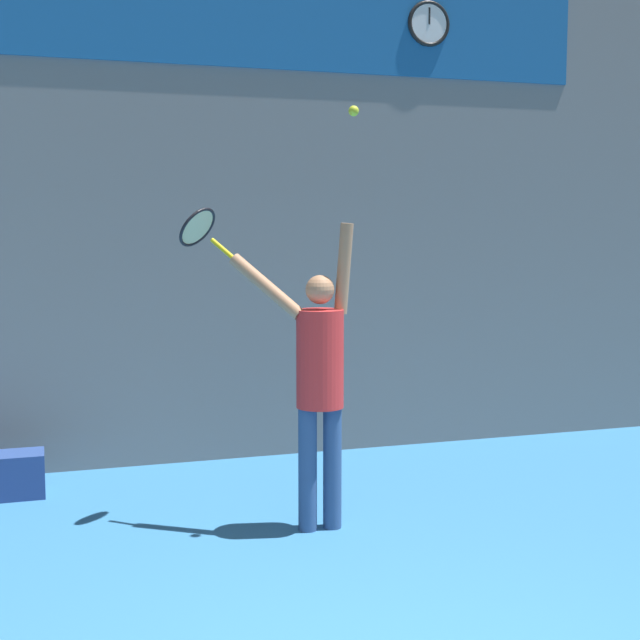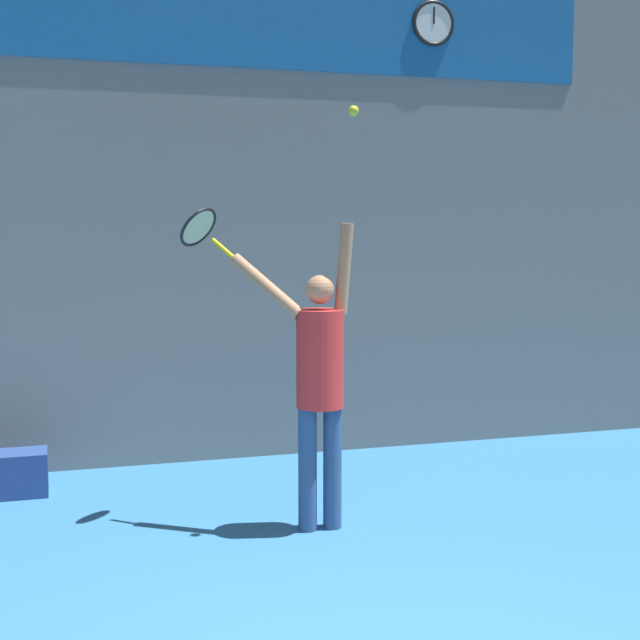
{
  "view_description": "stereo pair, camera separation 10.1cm",
  "coord_description": "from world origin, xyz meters",
  "px_view_note": "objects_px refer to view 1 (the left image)",
  "views": [
    {
      "loc": [
        -1.33,
        -2.91,
        2.11
      ],
      "look_at": [
        0.48,
        2.87,
        1.47
      ],
      "focal_mm": 50.0,
      "sensor_mm": 36.0,
      "label": 1
    },
    {
      "loc": [
        -1.24,
        -2.94,
        2.11
      ],
      "look_at": [
        0.48,
        2.87,
        1.47
      ],
      "focal_mm": 50.0,
      "sensor_mm": 36.0,
      "label": 2
    }
  ],
  "objects_px": {
    "scoreboard_clock": "(429,24)",
    "tennis_racket": "(199,229)",
    "tennis_ball": "(354,111)",
    "tennis_player": "(319,374)"
  },
  "relations": [
    {
      "from": "tennis_player",
      "to": "tennis_ball",
      "type": "height_order",
      "value": "tennis_ball"
    },
    {
      "from": "scoreboard_clock",
      "to": "tennis_racket",
      "type": "xyz_separation_m",
      "value": [
        -2.42,
        -1.49,
        -1.89
      ]
    },
    {
      "from": "scoreboard_clock",
      "to": "tennis_ball",
      "type": "height_order",
      "value": "scoreboard_clock"
    },
    {
      "from": "tennis_racket",
      "to": "tennis_ball",
      "type": "height_order",
      "value": "tennis_ball"
    },
    {
      "from": "tennis_racket",
      "to": "tennis_ball",
      "type": "relative_size",
      "value": 6.23
    },
    {
      "from": "tennis_player",
      "to": "tennis_racket",
      "type": "distance_m",
      "value": 1.34
    },
    {
      "from": "tennis_player",
      "to": "tennis_ball",
      "type": "distance_m",
      "value": 1.79
    },
    {
      "from": "tennis_ball",
      "to": "scoreboard_clock",
      "type": "bearing_deg",
      "value": 54.95
    },
    {
      "from": "scoreboard_clock",
      "to": "tennis_player",
      "type": "relative_size",
      "value": 0.2
    },
    {
      "from": "tennis_player",
      "to": "tennis_ball",
      "type": "relative_size",
      "value": 30.35
    }
  ]
}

